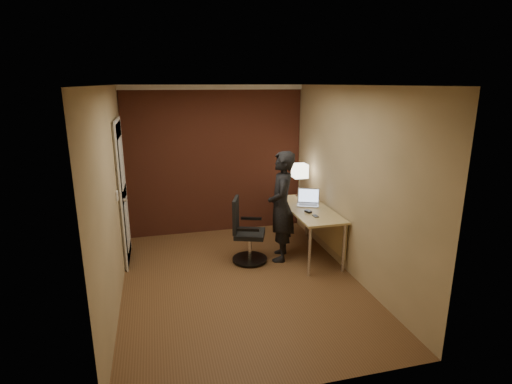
# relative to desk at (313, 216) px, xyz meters

# --- Properties ---
(room) EXTENTS (4.00, 4.00, 4.00)m
(room) POSITION_rel_desk_xyz_m (-1.53, 0.92, 0.77)
(room) COLOR brown
(room) RESTS_ON ground
(desk) EXTENTS (0.60, 1.50, 0.73)m
(desk) POSITION_rel_desk_xyz_m (0.00, 0.00, 0.00)
(desk) COLOR #D8BC7C
(desk) RESTS_ON ground
(desk_lamp) EXTENTS (0.22, 0.22, 0.54)m
(desk_lamp) POSITION_rel_desk_xyz_m (0.01, 0.65, 0.55)
(desk_lamp) COLOR silver
(desk_lamp) RESTS_ON desk
(laptop) EXTENTS (0.40, 0.37, 0.23)m
(laptop) POSITION_rel_desk_xyz_m (-0.02, 0.18, 0.19)
(laptop) COLOR silver
(laptop) RESTS_ON desk
(mouse) EXTENTS (0.09, 0.11, 0.03)m
(mouse) POSITION_rel_desk_xyz_m (-0.17, -0.20, 0.14)
(mouse) COLOR black
(mouse) RESTS_ON desk
(phone) EXTENTS (0.06, 0.12, 0.01)m
(phone) POSITION_rel_desk_xyz_m (-0.13, -0.39, 0.13)
(phone) COLOR black
(phone) RESTS_ON desk
(office_chair) EXTENTS (0.54, 0.59, 0.94)m
(office_chair) POSITION_rel_desk_xyz_m (-1.05, -0.03, -0.19)
(office_chair) COLOR black
(office_chair) RESTS_ON ground
(person) EXTENTS (0.56, 0.68, 1.61)m
(person) POSITION_rel_desk_xyz_m (-0.52, -0.05, 0.20)
(person) COLOR black
(person) RESTS_ON ground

